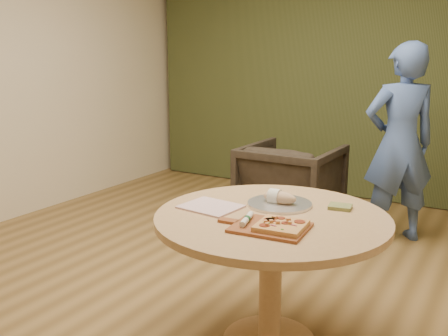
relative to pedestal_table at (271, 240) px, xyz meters
name	(u,v)px	position (x,y,z in m)	size (l,w,h in m)	color
room_shell	(204,83)	(-0.60, 0.28, 0.79)	(5.04, 6.04, 2.84)	olive
curtain	(349,70)	(-0.60, 3.18, 0.79)	(4.80, 0.14, 2.78)	#2E3518
pedestal_table	(271,240)	(0.00, 0.00, 0.00)	(1.23, 1.23, 0.75)	tan
pizza_paddle	(268,227)	(0.08, -0.21, 0.15)	(0.46, 0.31, 0.01)	brown
flatbread_pizza	(281,225)	(0.14, -0.20, 0.17)	(0.24, 0.24, 0.04)	tan
cutlery_roll	(247,219)	(-0.04, -0.21, 0.17)	(0.07, 0.20, 0.03)	silver
newspaper	(211,207)	(-0.34, -0.06, 0.15)	(0.30, 0.25, 0.01)	white
serving_tray	(280,204)	(-0.03, 0.17, 0.15)	(0.36, 0.36, 0.02)	silver
bread_roll	(278,197)	(-0.04, 0.17, 0.18)	(0.19, 0.09, 0.09)	tan
green_packet	(340,207)	(0.27, 0.28, 0.15)	(0.12, 0.10, 0.02)	#505A28
armchair	(291,180)	(-0.70, 1.92, -0.19)	(0.82, 0.77, 0.84)	black
person_standing	(399,144)	(0.22, 2.01, 0.23)	(0.61, 0.40, 1.67)	#405C99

